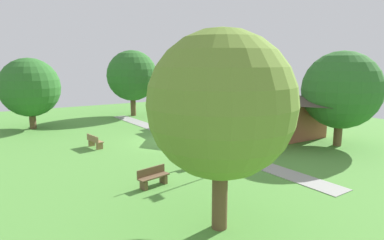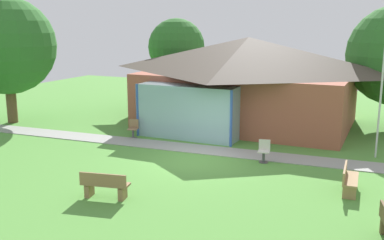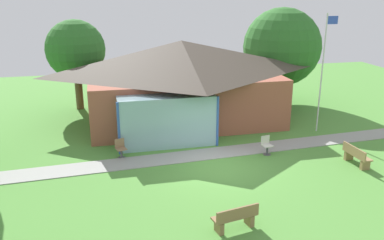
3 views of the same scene
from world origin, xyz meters
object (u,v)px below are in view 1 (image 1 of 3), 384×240
patio_chair_lawn_spare (196,141)px  tree_lawn_corner (30,87)px  bench_lawn_far_right (153,177)px  tree_far_east (221,105)px  tree_behind_pavilion_left (233,80)px  tree_west_hedge (132,76)px  bench_front_center (95,142)px  tree_behind_pavilion_right (341,90)px  pavilion (242,101)px  flagpole (269,100)px  bench_mid_right (197,159)px  patio_chair_west (166,124)px

patio_chair_lawn_spare → tree_lawn_corner: 15.12m
bench_lawn_far_right → tree_far_east: (4.58, 0.33, 3.75)m
tree_behind_pavilion_left → tree_west_hedge: tree_west_hedge is taller
bench_front_center → tree_west_hedge: bearing=136.4°
bench_lawn_far_right → tree_behind_pavilion_right: (-0.25, 13.48, 3.29)m
pavilion → patio_chair_lawn_spare: size_ratio=13.26×
bench_front_center → flagpole: bearing=36.2°
bench_mid_right → tree_far_east: 7.53m
bench_front_center → tree_behind_pavilion_left: bearing=97.3°
pavilion → tree_far_east: 16.27m
pavilion → flagpole: size_ratio=1.85×
tree_behind_pavilion_left → tree_behind_pavilion_right: tree_behind_pavilion_right is taller
bench_lawn_far_right → tree_far_east: 5.93m
bench_mid_right → patio_chair_west: size_ratio=1.77×
patio_chair_lawn_spare → tree_lawn_corner: size_ratio=0.15×
pavilion → tree_lawn_corner: (-9.50, -14.42, 1.07)m
pavilion → patio_chair_lawn_spare: bearing=-65.7°
flagpole → patio_chair_west: (-10.51, -1.32, -2.96)m
patio_chair_west → tree_behind_pavilion_right: tree_behind_pavilion_right is taller
bench_front_center → bench_lawn_far_right: 8.05m
patio_chair_lawn_spare → tree_behind_pavilion_right: bearing=-127.8°
patio_chair_west → tree_lawn_corner: tree_lawn_corner is taller
patio_chair_lawn_spare → tree_behind_pavilion_right: (4.37, 8.33, 3.27)m
bench_lawn_far_right → patio_chair_lawn_spare: patio_chair_lawn_spare is taller
bench_lawn_far_right → patio_chair_west: bearing=-131.8°
patio_chair_west → tree_behind_pavilion_right: 13.51m
tree_behind_pavilion_right → tree_lawn_corner: size_ratio=1.07×
bench_front_center → patio_chair_lawn_spare: (3.42, 5.61, 0.01)m
tree_lawn_corner → flagpole: bearing=33.7°
flagpole → tree_lawn_corner: bearing=-146.3°
flagpole → tree_behind_pavilion_left: flagpole is taller
flagpole → bench_front_center: flagpole is taller
patio_chair_lawn_spare → tree_behind_pavilion_left: (-8.58, 9.73, 3.32)m
bench_mid_right → tree_lawn_corner: (-15.56, -6.36, 3.02)m
tree_behind_pavilion_left → tree_behind_pavilion_right: 13.03m
flagpole → bench_mid_right: bearing=-98.1°
tree_far_east → bench_mid_right: bearing=154.3°
bench_mid_right → tree_behind_pavilion_right: size_ratio=0.25×
tree_behind_pavilion_right → bench_mid_right: bearing=-95.8°
tree_behind_pavilion_left → tree_lawn_corner: size_ratio=0.96×
bench_front_center → patio_chair_west: bearing=103.8°
flagpole → tree_far_east: tree_far_east is taller
bench_mid_right → tree_behind_pavilion_left: tree_behind_pavilion_left is taller
flagpole → bench_mid_right: (-0.63, -4.42, -2.98)m
tree_behind_pavilion_left → pavilion: bearing=-32.1°
pavilion → patio_chair_lawn_spare: 6.94m
pavilion → bench_front_center: 11.87m
patio_chair_west → tree_far_east: bearing=144.2°
patio_chair_lawn_spare → tree_behind_pavilion_left: bearing=-58.7°
bench_mid_right → patio_chair_west: patio_chair_west is taller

